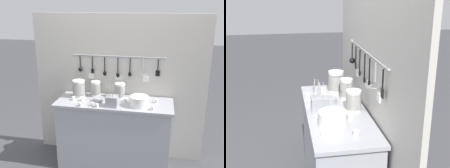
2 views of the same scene
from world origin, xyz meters
TOP-DOWN VIEW (x-y plane):
  - ground_plane at (0.00, 0.00)m, footprint 20.00×20.00m
  - counter at (0.00, 0.00)m, footprint 1.38×0.51m
  - back_wall at (-0.00, 0.29)m, footprint 2.18×0.11m
  - bowl_stack_tall_left at (0.04, 0.14)m, footprint 0.13×0.13m
  - bowl_stack_wide_centre at (-0.46, 0.08)m, footprint 0.15×0.15m
  - bowl_stack_back_corner at (-0.26, 0.14)m, footprint 0.12×0.12m
  - plate_stack at (0.30, -0.08)m, footprint 0.22×0.22m
  - steel_mixing_bowl at (-0.18, -0.03)m, footprint 0.13×0.13m
  - cutlery_caddy at (-0.00, -0.14)m, footprint 0.13×0.13m
  - cup_edge_far at (-0.35, -0.21)m, footprint 0.04×0.04m
  - cup_front_right at (-0.21, -0.18)m, footprint 0.04×0.04m
  - cup_edge_near at (-0.33, -0.15)m, footprint 0.04×0.04m
  - cup_front_left at (0.46, -0.17)m, footprint 0.04×0.04m
  - cup_back_right at (-0.49, -0.05)m, footprint 0.04×0.04m
  - cup_mid_row at (-0.38, -0.05)m, footprint 0.04×0.04m
  - cup_centre at (0.13, 0.02)m, footprint 0.04×0.04m
  - cup_beside_plates at (0.22, 0.08)m, footprint 0.04×0.04m
  - cup_back_left at (-0.16, -0.21)m, footprint 0.04×0.04m
  - cup_by_caddy at (0.49, 0.06)m, footprint 0.04×0.04m

SIDE VIEW (x-z plane):
  - ground_plane at x=0.00m, z-range 0.00..0.00m
  - counter at x=0.00m, z-range 0.00..0.85m
  - cup_edge_far at x=-0.35m, z-range 0.85..0.89m
  - cup_front_right at x=-0.21m, z-range 0.85..0.89m
  - cup_edge_near at x=-0.33m, z-range 0.85..0.89m
  - cup_front_left at x=0.46m, z-range 0.85..0.89m
  - cup_back_right at x=-0.49m, z-range 0.85..0.89m
  - cup_mid_row at x=-0.38m, z-range 0.85..0.89m
  - cup_centre at x=0.13m, z-range 0.85..0.89m
  - cup_beside_plates at x=0.22m, z-range 0.85..0.89m
  - cup_back_left at x=-0.16m, z-range 0.85..0.89m
  - cup_by_caddy at x=0.49m, z-range 0.85..0.89m
  - steel_mixing_bowl at x=-0.18m, z-range 0.85..0.90m
  - plate_stack at x=0.30m, z-range 0.85..0.97m
  - cutlery_caddy at x=0.00m, z-range 0.77..1.05m
  - back_wall at x=0.00m, z-range 0.00..1.86m
  - bowl_stack_tall_left at x=0.04m, z-range 0.85..1.04m
  - bowl_stack_back_corner at x=-0.26m, z-range 0.85..1.04m
  - bowl_stack_wide_centre at x=-0.46m, z-range 0.85..1.06m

